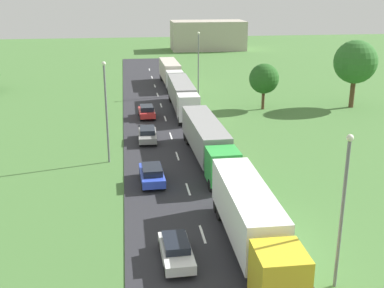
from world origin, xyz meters
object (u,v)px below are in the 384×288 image
tree_oak (355,62)px  distant_building (208,35)px  car_second (176,250)px  lamppost_third (198,60)px  lamppost_lead (343,206)px  car_fifth (147,111)px  truck_lead (251,220)px  truck_fourth (171,72)px  car_third (152,174)px  truck_second (207,140)px  car_fourth (147,134)px  truck_third (182,95)px  tree_maple (264,79)px  lamppost_second (106,108)px

tree_oak → distant_building: bearing=98.2°
car_second → lamppost_third: size_ratio=0.46×
lamppost_lead → car_fifth: bearing=103.1°
truck_lead → truck_fourth: (0.09, 51.49, -0.06)m
truck_fourth → car_third: (-5.33, -40.00, -1.27)m
truck_lead → truck_second: size_ratio=0.90×
car_fourth → lamppost_third: lamppost_third is taller
truck_lead → lamppost_lead: (3.64, -3.93, 2.57)m
truck_fourth → car_second: (-4.62, -51.92, -1.33)m
truck_lead → car_fifth: size_ratio=3.32×
distant_building → tree_oak: bearing=-81.8°
truck_lead → car_fourth: size_ratio=3.03×
truck_fourth → car_second: 52.14m
truck_lead → lamppost_third: 44.62m
lamppost_third → distant_building: 51.75m
lamppost_third → car_second: bearing=-100.1°
car_fifth → lamppost_lead: lamppost_lead is taller
truck_third → distant_building: distant_building is taller
truck_second → lamppost_third: size_ratio=1.64×
truck_fourth → car_third: 40.37m
truck_lead → lamppost_lead: size_ratio=1.56×
tree_maple → distant_building: size_ratio=0.33×
car_fifth → car_second: bearing=-89.7°
truck_lead → truck_fourth: bearing=89.9°
car_fourth → lamppost_lead: lamppost_lead is taller
truck_third → lamppost_lead: size_ratio=1.72×
car_second → car_fifth: bearing=90.3°
tree_maple → lamppost_lead: bearing=-100.1°
lamppost_second → tree_oak: lamppost_second is taller
lamppost_lead → lamppost_second: 24.46m
car_fourth → lamppost_third: 23.69m
truck_fourth → tree_maple: bearing=-58.7°
truck_lead → lamppost_third: (3.48, 44.40, 2.82)m
car_third → tree_oak: (27.50, 22.39, 5.09)m
car_second → lamppost_second: size_ratio=0.46×
tree_oak → distant_building: size_ratio=0.49×
truck_fourth → distant_building: distant_building is taller
lamppost_lead → tree_maple: bearing=79.9°
truck_second → lamppost_third: bearing=83.2°
truck_fourth → lamppost_second: bearing=-104.5°
truck_third → truck_fourth: size_ratio=1.15×
car_third → distant_building: 85.77m
truck_lead → car_third: 12.70m
car_fifth → tree_maple: size_ratio=0.68×
truck_lead → truck_second: (0.09, 16.18, -0.12)m
car_fifth → tree_oak: tree_oak is taller
car_fourth → lamppost_second: bearing=-124.1°
lamppost_lead → tree_maple: (6.81, 38.39, -0.77)m
car_second → tree_oak: bearing=52.0°
truck_fourth → lamppost_second: 35.62m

